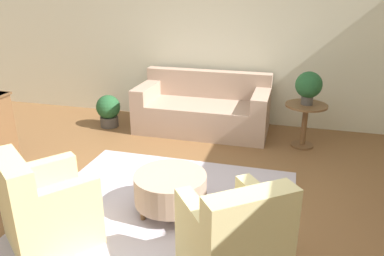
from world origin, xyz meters
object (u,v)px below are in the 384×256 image
object	(u,v)px
couch	(203,110)
ottoman_table	(170,188)
potted_plant_on_side_table	(309,86)
armchair_left	(45,208)
side_table	(305,117)
armchair_right	(235,241)
potted_plant_floor	(108,110)

from	to	relation	value
couch	ottoman_table	xyz separation A→B (m)	(0.25, -2.45, -0.06)
couch	potted_plant_on_side_table	size ratio (longest dim) A/B	4.45
armchair_left	potted_plant_on_side_table	size ratio (longest dim) A/B	2.11
side_table	armchair_left	bearing A→B (deg)	-127.81
potted_plant_on_side_table	armchair_right	bearing A→B (deg)	-100.61
ottoman_table	potted_plant_on_side_table	distance (m)	2.63
armchair_right	potted_plant_on_side_table	world-z (taller)	potted_plant_on_side_table
side_table	potted_plant_on_side_table	bearing A→B (deg)	0.00
potted_plant_on_side_table	potted_plant_floor	bearing A→B (deg)	179.74
armchair_left	potted_plant_on_side_table	bearing A→B (deg)	52.19
armchair_left	ottoman_table	world-z (taller)	armchair_left
armchair_left	ottoman_table	distance (m)	1.22
couch	armchair_left	size ratio (longest dim) A/B	2.11
armchair_left	potted_plant_floor	bearing A→B (deg)	106.69
armchair_left	potted_plant_floor	xyz separation A→B (m)	(-0.89, 2.96, -0.07)
ottoman_table	potted_plant_on_side_table	size ratio (longest dim) A/B	1.59
couch	armchair_right	xyz separation A→B (m)	(1.05, -3.23, 0.02)
armchair_left	potted_plant_floor	world-z (taller)	armchair_left
couch	potted_plant_on_side_table	world-z (taller)	potted_plant_on_side_table
couch	ottoman_table	size ratio (longest dim) A/B	2.81
potted_plant_floor	side_table	bearing A→B (deg)	-0.26
armchair_left	potted_plant_floor	distance (m)	3.09
armchair_right	potted_plant_on_side_table	bearing A→B (deg)	79.39
side_table	potted_plant_on_side_table	xyz separation A→B (m)	(0.00, 0.00, 0.47)
couch	side_table	xyz separation A→B (m)	(1.60, -0.28, 0.12)
ottoman_table	side_table	bearing A→B (deg)	58.15
couch	potted_plant_floor	distance (m)	1.60
couch	potted_plant_on_side_table	bearing A→B (deg)	-10.11
ottoman_table	armchair_right	bearing A→B (deg)	-44.41
couch	potted_plant_on_side_table	distance (m)	1.73
armchair_right	side_table	distance (m)	2.99
side_table	potted_plant_floor	distance (m)	3.17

